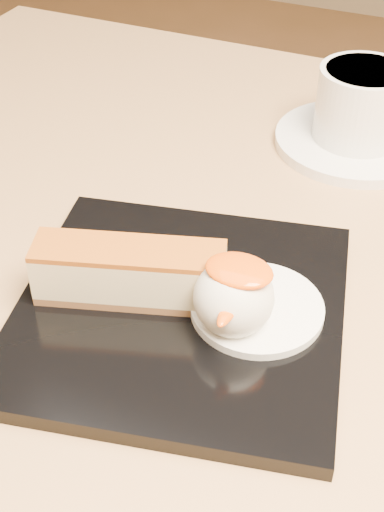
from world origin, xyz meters
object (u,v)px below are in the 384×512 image
at_px(cheesecake, 130,273).
at_px(coffee_cup, 364,103).
at_px(ice_cream_scoop, 234,297).
at_px(saucer, 355,141).
at_px(table, 161,386).
at_px(dessert_plate, 180,311).

xyz_separation_m(cheesecake, coffee_cup, (0.09, 0.28, 0.01)).
bearing_deg(ice_cream_scoop, saucer, 87.06).
bearing_deg(coffee_cup, cheesecake, -118.92).
distance_m(table, saucer, 0.29).
xyz_separation_m(dessert_plate, cheesecake, (-0.03, -0.00, 0.03)).
relative_size(table, ice_cream_scoop, 15.34).
relative_size(dessert_plate, coffee_cup, 2.01).
xyz_separation_m(ice_cream_scoop, saucer, (0.01, 0.28, -0.03)).
bearing_deg(cheesecake, ice_cream_scoop, -17.58).
bearing_deg(cheesecake, saucer, 54.82).
xyz_separation_m(dessert_plate, coffee_cup, (0.06, 0.28, 0.04)).
distance_m(dessert_plate, ice_cream_scoop, 0.05).
bearing_deg(ice_cream_scoop, dessert_plate, 172.87).
bearing_deg(saucer, table, -114.64).
xyz_separation_m(table, ice_cream_scoop, (0.09, -0.06, 0.19)).
distance_m(cheesecake, saucer, 0.30).
xyz_separation_m(saucer, coffee_cup, (0.00, 0.00, 0.04)).
xyz_separation_m(ice_cream_scoop, coffee_cup, (0.02, 0.28, 0.01)).
bearing_deg(dessert_plate, ice_cream_scoop, -7.13).
bearing_deg(dessert_plate, coffee_cup, 78.49).
relative_size(table, saucer, 5.33).
distance_m(table, cheesecake, 0.20).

